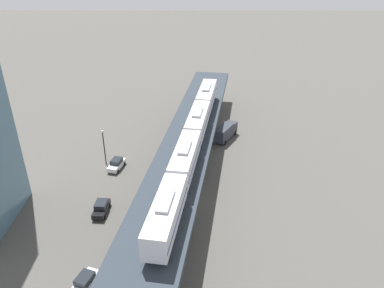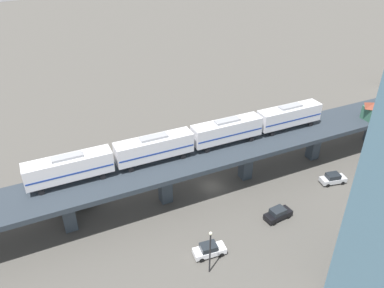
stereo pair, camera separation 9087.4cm
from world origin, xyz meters
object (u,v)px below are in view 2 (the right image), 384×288
object	(u,v)px
subway_train	(192,138)
street_car_white	(209,250)
street_car_silver	(333,179)
street_car_black	(278,214)
delivery_truck	(71,195)
street_lamp	(210,249)
signal_hut	(373,110)

from	to	relation	value
subway_train	street_car_white	size ratio (longest dim) A/B	10.54
street_car_silver	street_car_black	bearing A→B (deg)	-85.09
delivery_truck	subway_train	bearing A→B (deg)	69.47
street_car_white	street_lamp	xyz separation A→B (m)	(2.32, -1.63, 3.17)
street_car_black	delivery_truck	size ratio (longest dim) A/B	0.61
subway_train	delivery_truck	bearing A→B (deg)	-110.53
street_car_silver	street_lamp	distance (m)	29.22
delivery_truck	street_car_silver	bearing A→B (deg)	63.63
street_car_black	delivery_truck	bearing A→B (deg)	-129.69
signal_hut	street_car_black	xyz separation A→B (m)	(4.79, -27.80, -7.88)
subway_train	street_lamp	bearing A→B (deg)	-26.54
street_lamp	street_car_black	bearing A→B (deg)	99.30
street_car_white	street_car_silver	size ratio (longest dim) A/B	0.99
subway_train	street_car_white	xyz separation A→B (m)	(13.81, -6.43, -8.62)
street_lamp	delivery_truck	bearing A→B (deg)	-155.79
subway_train	delivery_truck	world-z (taller)	subway_train
delivery_truck	street_lamp	bearing A→B (deg)	24.21
street_car_white	signal_hut	bearing A→B (deg)	96.79
street_car_white	street_lamp	world-z (taller)	street_lamp
subway_train	street_car_black	bearing A→B (deg)	25.18
street_car_black	street_car_silver	bearing A→B (deg)	94.91
street_car_black	street_lamp	world-z (taller)	street_lamp
subway_train	street_car_silver	bearing A→B (deg)	58.90
subway_train	street_lamp	size ratio (longest dim) A/B	7.16
street_car_white	street_car_silver	bearing A→B (deg)	92.71
street_car_silver	delivery_truck	size ratio (longest dim) A/B	0.64
signal_hut	subway_train	bearing A→B (deg)	-104.66
street_car_white	subway_train	bearing A→B (deg)	155.04
signal_hut	street_lamp	distance (m)	43.19
delivery_truck	street_lamp	distance (m)	25.36
street_car_black	street_lamp	size ratio (longest dim) A/B	0.65
street_car_white	delivery_truck	bearing A→B (deg)	-149.96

